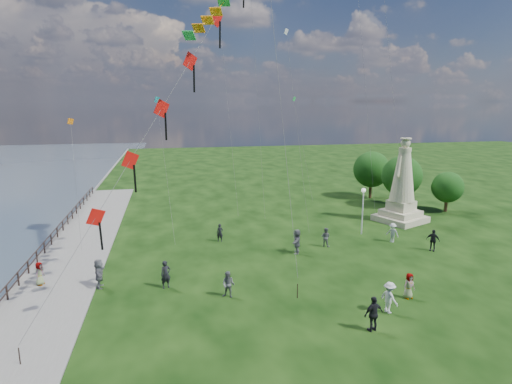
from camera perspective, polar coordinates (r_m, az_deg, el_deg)
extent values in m
cube|color=slate|center=(33.38, -28.31, -10.03)|extent=(0.30, 160.00, 0.60)
cube|color=slate|center=(30.83, -24.88, -10.98)|extent=(5.00, 60.00, 0.10)
cylinder|color=black|center=(29.55, -30.27, -11.59)|extent=(0.11, 0.11, 1.00)
cylinder|color=black|center=(31.30, -29.11, -10.17)|extent=(0.11, 0.11, 1.00)
cylinder|color=black|center=(33.08, -28.09, -8.90)|extent=(0.11, 0.11, 1.00)
cylinder|color=black|center=(34.89, -27.18, -7.76)|extent=(0.11, 0.11, 1.00)
cylinder|color=black|center=(36.71, -26.37, -6.74)|extent=(0.11, 0.11, 1.00)
cylinder|color=black|center=(38.55, -25.63, -5.80)|extent=(0.11, 0.11, 1.00)
cylinder|color=black|center=(40.41, -24.96, -4.96)|extent=(0.11, 0.11, 1.00)
cylinder|color=black|center=(42.28, -24.36, -4.18)|extent=(0.11, 0.11, 1.00)
cylinder|color=black|center=(44.16, -23.80, -3.48)|extent=(0.11, 0.11, 1.00)
cylinder|color=black|center=(46.06, -23.30, -2.83)|extent=(0.11, 0.11, 1.00)
cylinder|color=black|center=(47.96, -22.83, -2.23)|extent=(0.11, 0.11, 1.00)
cylinder|color=black|center=(49.87, -22.40, -1.67)|extent=(0.11, 0.11, 1.00)
cylinder|color=black|center=(51.78, -22.00, -1.16)|extent=(0.11, 0.11, 1.00)
cylinder|color=black|center=(53.70, -21.63, -0.68)|extent=(0.11, 0.11, 1.00)
cylinder|color=black|center=(55.63, -21.29, -0.24)|extent=(0.11, 0.11, 1.00)
cylinder|color=black|center=(57.56, -20.96, 0.17)|extent=(0.11, 0.11, 1.00)
cube|color=black|center=(32.93, -28.18, -8.12)|extent=(0.06, 52.00, 0.06)
cube|color=black|center=(33.07, -28.10, -8.82)|extent=(0.06, 52.00, 0.06)
cube|color=tan|center=(44.18, 18.67, -3.36)|extent=(5.27, 5.27, 0.57)
cube|color=tan|center=(44.04, 18.72, -2.64)|extent=(4.02, 4.02, 0.57)
cube|color=tan|center=(43.86, 18.78, -1.68)|extent=(2.76, 2.76, 0.95)
cylinder|color=tan|center=(42.96, 19.27, 5.36)|extent=(1.51, 1.51, 0.38)
sphere|color=tan|center=(42.90, 19.32, 6.14)|extent=(0.87, 0.87, 0.87)
cylinder|color=tan|center=(42.87, 19.37, 6.75)|extent=(1.05, 1.05, 0.10)
cylinder|color=silver|center=(38.66, 14.00, -2.72)|extent=(0.12, 0.12, 3.84)
sphere|color=white|center=(38.20, 14.16, 0.23)|extent=(0.38, 0.38, 0.38)
cylinder|color=#382314|center=(49.87, 18.69, -0.70)|extent=(0.36, 0.36, 2.17)
sphere|color=#17330E|center=(49.42, 18.87, 2.06)|extent=(4.34, 4.34, 4.34)
cylinder|color=#382314|center=(49.76, 24.01, -1.47)|extent=(0.36, 0.36, 1.63)
sphere|color=#17330E|center=(49.40, 24.19, 0.60)|extent=(3.26, 3.26, 3.26)
cylinder|color=#382314|center=(53.64, 15.01, 0.37)|extent=(0.36, 0.36, 2.16)
sphere|color=#17330E|center=(53.22, 15.15, 2.93)|extent=(4.31, 4.31, 4.31)
imported|color=black|center=(27.81, -11.94, -10.71)|extent=(0.76, 0.63, 1.78)
imported|color=#595960|center=(26.09, -3.70, -12.22)|extent=(0.93, 0.80, 1.62)
imported|color=silver|center=(25.40, 17.34, -13.27)|extent=(0.94, 1.28, 1.78)
imported|color=black|center=(23.32, 15.41, -15.39)|extent=(1.19, 0.78, 1.88)
imported|color=#595960|center=(27.49, 19.72, -11.69)|extent=(0.84, 0.60, 1.56)
imported|color=#595960|center=(28.99, -20.19, -10.15)|extent=(0.83, 1.78, 1.88)
imported|color=black|center=(35.95, -4.84, -5.44)|extent=(0.63, 0.51, 1.51)
imported|color=#595960|center=(35.12, 9.26, -5.95)|extent=(0.87, 0.85, 1.55)
imported|color=silver|center=(37.45, 17.74, -5.19)|extent=(1.07, 1.15, 1.61)
imported|color=black|center=(36.39, 22.51, -5.95)|extent=(1.08, 1.08, 1.73)
imported|color=#595960|center=(30.74, -26.88, -9.84)|extent=(0.64, 0.83, 1.49)
imported|color=#595960|center=(33.26, 5.47, -6.55)|extent=(1.36, 1.93, 1.91)
cylinder|color=black|center=(22.75, -28.99, -18.69)|extent=(0.06, 0.06, 0.90)
cube|color=red|center=(22.19, -20.57, -3.16)|extent=(0.87, 0.64, 1.03)
cube|color=black|center=(22.32, -19.97, -5.57)|extent=(0.10, 0.28, 1.48)
cube|color=red|center=(22.76, -16.42, 4.08)|extent=(0.87, 0.64, 1.03)
cube|color=black|center=(22.79, -15.85, 1.70)|extent=(0.10, 0.28, 1.48)
cube|color=red|center=(23.79, -12.48, 10.81)|extent=(0.87, 0.64, 1.03)
cube|color=black|center=(23.72, -11.94, 8.54)|extent=(0.10, 0.28, 1.48)
cube|color=red|center=(25.21, -8.77, 16.85)|extent=(0.87, 0.64, 1.03)
cube|color=black|center=(25.06, -8.26, 14.71)|extent=(0.10, 0.28, 1.48)
cube|color=red|center=(26.97, -5.31, 22.11)|extent=(0.87, 0.64, 1.03)
cube|color=black|center=(26.74, -4.83, 20.14)|extent=(0.10, 0.28, 1.48)
cylinder|color=black|center=(26.21, 5.55, -13.00)|extent=(0.06, 0.06, 0.90)
cube|color=green|center=(21.37, -4.32, 23.92)|extent=(0.67, 0.69, 0.26)
cube|color=orange|center=(20.70, -5.37, 22.84)|extent=(0.65, 0.69, 0.28)
cube|color=orange|center=(20.06, -6.49, 21.80)|extent=(0.64, 0.68, 0.29)
cube|color=orange|center=(19.44, -7.68, 20.83)|extent=(0.62, 0.67, 0.30)
cube|color=green|center=(18.86, -8.91, 19.92)|extent=(0.60, 0.66, 0.31)
cube|color=teal|center=(38.80, -13.06, 11.89)|extent=(0.51, 0.39, 0.57)
cylinder|color=#595959|center=(36.73, -11.94, 2.87)|extent=(1.02, 5.02, 11.59)
cube|color=silver|center=(41.68, 4.05, 20.57)|extent=(0.51, 0.39, 0.57)
cylinder|color=#595959|center=(39.03, 5.56, 8.11)|extent=(1.02, 5.02, 17.69)
cylinder|color=#595959|center=(46.65, 14.47, 12.18)|extent=(1.02, 5.02, 23.80)
cube|color=orange|center=(47.67, -4.92, 22.45)|extent=(0.51, 0.39, 0.57)
cylinder|color=#595959|center=(44.48, -3.65, 10.19)|extent=(1.02, 5.02, 20.14)
cube|color=green|center=(53.40, 5.11, 12.24)|extent=(0.51, 0.39, 0.57)
cylinder|color=#595959|center=(51.46, 6.33, 5.69)|extent=(1.02, 5.02, 11.73)
cube|color=orange|center=(39.62, -23.49, 8.64)|extent=(0.51, 0.39, 0.57)
cylinder|color=#595959|center=(37.62, -22.88, 1.02)|extent=(1.02, 5.01, 9.81)
cylinder|color=#595959|center=(43.58, -0.11, 17.12)|extent=(1.02, 5.02, 30.69)
cylinder|color=#595959|center=(43.07, 17.98, 10.44)|extent=(1.02, 5.02, 21.42)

